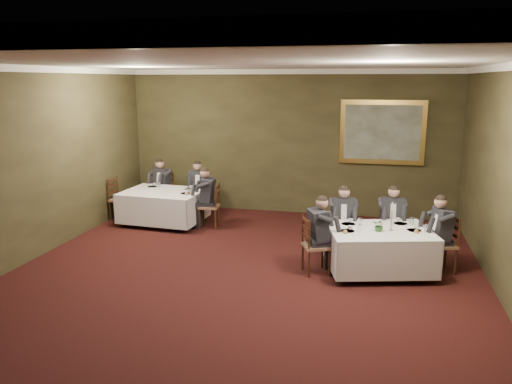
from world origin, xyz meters
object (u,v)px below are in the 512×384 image
at_px(chair_main_backleft, 342,240).
at_px(chair_sec_endright, 210,215).
at_px(diner_main_backright, 391,229).
at_px(centerpiece, 380,225).
at_px(chair_sec_endleft, 121,208).
at_px(painting, 382,132).
at_px(chair_sec_backleft, 164,201).
at_px(candlestick, 391,220).
at_px(chair_main_endright, 441,256).
at_px(diner_sec_endright, 209,205).
at_px(diner_main_endleft, 316,244).
at_px(diner_main_backleft, 342,229).
at_px(table_main, 379,247).
at_px(diner_sec_backright, 199,195).
at_px(chair_sec_backright, 199,204).
at_px(diner_main_endright, 442,243).
at_px(chair_main_backright, 390,240).
at_px(diner_sec_backleft, 163,192).
at_px(table_second, 164,204).
at_px(chair_main_endleft, 315,257).

relative_size(chair_main_backleft, chair_sec_endright, 1.00).
height_order(diner_main_backright, centerpiece, diner_main_backright).
height_order(chair_sec_endleft, painting, painting).
distance_m(chair_sec_backleft, candlestick, 6.17).
bearing_deg(chair_sec_endleft, chair_sec_endright, 91.75).
height_order(chair_main_endright, diner_sec_endright, diner_sec_endright).
bearing_deg(diner_main_endleft, diner_main_backleft, 135.18).
xyz_separation_m(table_main, diner_sec_backright, (-4.28, 2.83, 0.06)).
bearing_deg(chair_main_backleft, chair_sec_endright, -31.33).
distance_m(chair_main_endright, diner_sec_endright, 5.01).
distance_m(chair_sec_backright, candlestick, 5.32).
xyz_separation_m(diner_sec_backright, candlestick, (4.46, -2.82, 0.44)).
relative_size(diner_main_endright, candlestick, 2.69).
xyz_separation_m(chair_main_backright, candlestick, (-0.04, -0.97, 0.66)).
relative_size(diner_main_endleft, diner_sec_backright, 1.00).
bearing_deg(diner_main_endleft, diner_sec_endright, -153.88).
bearing_deg(chair_sec_endright, painting, -70.84).
bearing_deg(diner_sec_backleft, table_second, 132.12).
relative_size(chair_main_endright, diner_main_endright, 0.74).
distance_m(table_main, chair_main_backleft, 1.01).
distance_m(chair_main_backright, chair_main_endleft, 1.79).
height_order(diner_sec_backright, centerpiece, diner_sec_backright).
xyz_separation_m(chair_sec_backleft, chair_sec_backright, (0.96, -0.06, 0.00)).
xyz_separation_m(chair_main_endleft, painting, (1.05, 3.86, 1.77)).
bearing_deg(table_main, centerpiece, -97.73).
xyz_separation_m(chair_main_endleft, candlestick, (1.23, 0.29, 0.66)).
bearing_deg(chair_main_endright, diner_main_endright, 90.00).
relative_size(chair_main_backright, painting, 0.52).
bearing_deg(table_main, diner_sec_endright, 153.01).
height_order(chair_main_endright, diner_sec_backright, diner_sec_backright).
bearing_deg(centerpiece, table_second, 156.91).
xyz_separation_m(diner_main_backleft, diner_main_backright, (0.89, 0.24, 0.00)).
bearing_deg(chair_sec_backleft, diner_main_backright, 178.18).
distance_m(table_main, chair_main_backright, 1.01).
xyz_separation_m(diner_main_backleft, diner_sec_backleft, (-4.57, 2.16, 0.00)).
bearing_deg(diner_sec_backright, chair_main_backleft, 138.78).
height_order(diner_main_endright, chair_sec_endleft, diner_main_endright).
bearing_deg(diner_main_backright, painting, -90.52).
xyz_separation_m(diner_main_backleft, chair_main_backright, (0.89, 0.25, -0.23)).
bearing_deg(diner_sec_backleft, chair_sec_backleft, -90.00).
relative_size(diner_sec_backright, painting, 0.69).
bearing_deg(chair_main_endleft, table_second, -145.36).
bearing_deg(candlestick, diner_main_endright, 17.64).
height_order(diner_main_backleft, chair_sec_endright, diner_main_backleft).
xyz_separation_m(diner_sec_backleft, chair_sec_backright, (0.96, -0.05, -0.23)).
xyz_separation_m(diner_main_endleft, diner_main_endright, (2.09, 0.56, 0.00)).
relative_size(table_main, chair_main_backleft, 2.01).
bearing_deg(centerpiece, chair_main_backleft, 128.44).
distance_m(diner_main_endleft, centerpiece, 1.11).
bearing_deg(chair_sec_endright, chair_main_backleft, -116.41).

